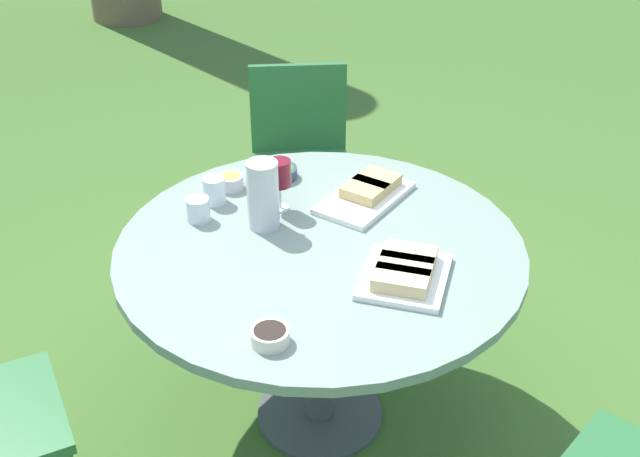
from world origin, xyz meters
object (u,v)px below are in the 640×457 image
object	(u,v)px
dining_table	(320,269)
water_pitcher	(263,195)
wine_glass	(280,175)
chair_far_back	(300,149)

from	to	relation	value
dining_table	water_pitcher	size ratio (longest dim) A/B	5.59
wine_glass	water_pitcher	bearing A→B (deg)	-162.57
dining_table	wine_glass	bearing A→B (deg)	73.41
chair_far_back	wine_glass	size ratio (longest dim) A/B	4.78
chair_far_back	wine_glass	xyz separation A→B (m)	(-0.71, -0.58, 0.36)
water_pitcher	wine_glass	xyz separation A→B (m)	(0.11, 0.04, 0.02)
dining_table	chair_far_back	distance (m)	1.15
chair_far_back	wine_glass	distance (m)	0.99
chair_far_back	dining_table	bearing A→B (deg)	-133.46
chair_far_back	wine_glass	bearing A→B (deg)	-140.82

